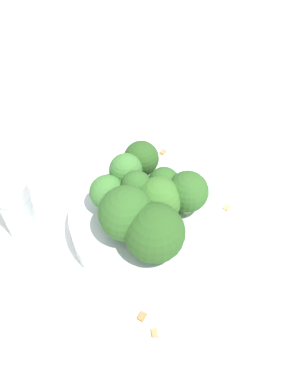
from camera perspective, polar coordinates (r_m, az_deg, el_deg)
ground_plane at (r=0.44m, az=0.00°, el=-5.78°), size 3.00×3.00×0.00m
bowl at (r=0.43m, az=0.00°, el=-4.38°), size 0.17×0.17×0.04m
broccoli_floret_0 at (r=0.38m, az=1.98°, el=-1.61°), size 0.05×0.05×0.05m
broccoli_floret_1 at (r=0.39m, az=6.65°, el=-0.05°), size 0.04×0.04×0.05m
broccoli_floret_2 at (r=0.40m, az=-5.60°, el=-0.24°), size 0.04×0.04×0.05m
broccoli_floret_3 at (r=0.37m, az=-3.31°, el=-3.04°), size 0.06×0.06×0.06m
broccoli_floret_4 at (r=0.40m, az=3.04°, el=1.20°), size 0.03×0.03×0.05m
broccoli_floret_5 at (r=0.43m, az=-0.42°, el=4.96°), size 0.04×0.04×0.05m
broccoli_floret_6 at (r=0.36m, az=1.60°, el=-6.25°), size 0.06×0.06×0.06m
broccoli_floret_7 at (r=0.41m, az=-2.80°, el=3.19°), size 0.04×0.04×0.05m
broccoli_floret_8 at (r=0.39m, az=-1.37°, el=0.16°), size 0.03×0.03×0.05m
pepper_shaker at (r=0.43m, az=-18.66°, el=-2.39°), size 0.04×0.04×0.08m
almond_crumb_0 at (r=0.53m, az=2.92°, el=6.28°), size 0.01×0.01×0.01m
almond_crumb_1 at (r=0.39m, az=-0.30°, el=-18.31°), size 0.01×0.01×0.01m
almond_crumb_2 at (r=0.45m, az=-16.46°, el=-5.94°), size 0.01×0.01×0.01m
almond_crumb_3 at (r=0.38m, az=1.63°, el=-20.56°), size 0.01×0.01×0.01m
almond_crumb_4 at (r=0.47m, az=12.54°, el=-2.18°), size 0.01×0.01×0.01m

